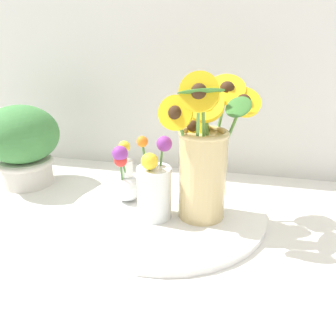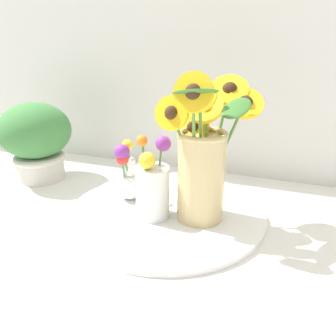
% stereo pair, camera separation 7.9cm
% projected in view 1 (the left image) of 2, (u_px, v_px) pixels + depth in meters
% --- Properties ---
extents(ground_plane, '(6.00, 6.00, 0.00)m').
position_uv_depth(ground_plane, '(161.00, 226.00, 0.78)').
color(ground_plane, silver).
extents(serving_tray, '(0.49, 0.49, 0.02)m').
position_uv_depth(serving_tray, '(168.00, 212.00, 0.83)').
color(serving_tray, white).
rests_on(serving_tray, ground_plane).
extents(mason_jar_sunflowers, '(0.23, 0.21, 0.35)m').
position_uv_depth(mason_jar_sunflowers, '(204.00, 159.00, 0.75)').
color(mason_jar_sunflowers, '#D1B77A').
rests_on(mason_jar_sunflowers, serving_tray).
extents(vase_small_center, '(0.09, 0.08, 0.20)m').
position_uv_depth(vase_small_center, '(154.00, 187.00, 0.77)').
color(vase_small_center, white).
rests_on(vase_small_center, serving_tray).
extents(vase_bulb_right, '(0.07, 0.08, 0.16)m').
position_uv_depth(vase_bulb_right, '(126.00, 179.00, 0.85)').
color(vase_bulb_right, white).
rests_on(vase_bulb_right, serving_tray).
extents(potted_plant, '(0.22, 0.22, 0.24)m').
position_uv_depth(potted_plant, '(22.00, 142.00, 0.97)').
color(potted_plant, beige).
rests_on(potted_plant, ground_plane).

